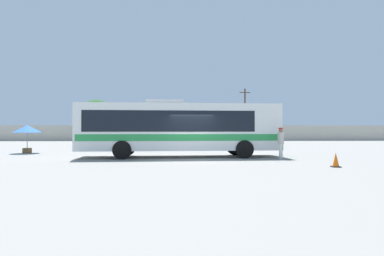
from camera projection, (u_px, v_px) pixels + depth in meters
The scene contains 12 objects.
ground_plane at pixel (189, 148), 27.64m from camera, with size 300.00×300.00×0.00m, color gray.
perimeter_wall at pixel (186, 133), 46.97m from camera, with size 80.00×0.30×2.29m, color #B2AD9E.
coach_bus_white_green at pixel (177, 127), 18.99m from camera, with size 12.02×3.26×3.41m.
attendant_by_bus_door at pixel (281, 141), 17.64m from camera, with size 0.49×0.49×1.76m.
vendor_umbrella_near_gate_blue at pixel (27, 130), 22.10m from camera, with size 1.89×1.89×1.97m.
parked_car_leftmost_silver at pixel (95, 136), 42.61m from camera, with size 4.13×2.13×1.55m.
parked_car_second_grey at pixel (139, 136), 43.06m from camera, with size 4.23×2.17×1.54m.
parked_car_third_dark_blue at pixel (186, 136), 43.66m from camera, with size 4.64×2.29×1.45m.
utility_pole_near at pixel (245, 113), 49.82m from camera, with size 1.79×0.48×8.14m.
roadside_tree_left at pixel (96, 114), 49.88m from camera, with size 5.33×5.33×6.37m.
roadside_tree_midleft at pixel (155, 114), 51.96m from camera, with size 5.57×5.57×6.67m.
traffic_cone_on_apron at pixel (336, 160), 13.83m from camera, with size 0.36×0.36×0.64m.
Camera 1 is at (-0.58, -17.64, 1.64)m, focal length 29.50 mm.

